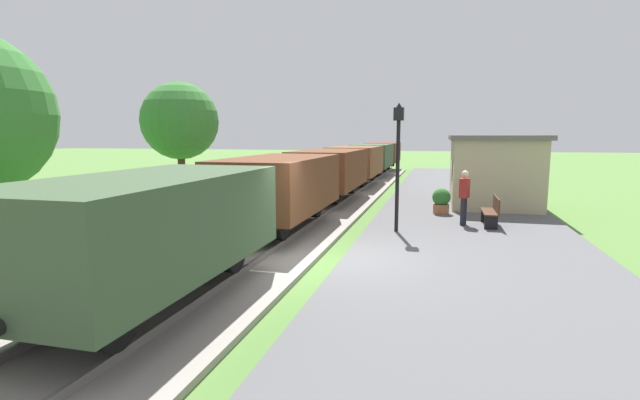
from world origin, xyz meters
The scene contains 12 objects.
ground_plane centered at (0.00, 0.00, 0.00)m, with size 160.00×160.00×0.00m, color #517A38.
platform_slab centered at (3.20, 0.00, 0.12)m, with size 6.00×60.00×0.25m, color #565659.
track_ballast centered at (-2.40, 0.00, 0.06)m, with size 3.80×60.00×0.12m, color gray.
rail_near centered at (-1.68, 0.00, 0.19)m, with size 0.07×60.00×0.14m, color slate.
rail_far centered at (-3.12, 0.00, 0.19)m, with size 0.07×60.00×0.14m, color slate.
freight_train centered at (-2.40, 13.06, 1.40)m, with size 2.50×39.20×2.12m.
station_hut centered at (4.40, 10.14, 1.65)m, with size 3.50×5.80×2.78m.
bench_near_hut centered at (3.92, 4.89, 0.72)m, with size 0.42×1.50×0.91m.
person_waiting centered at (3.07, 4.83, 1.18)m, with size 0.35×0.44×1.71m.
potted_planter centered at (2.40, 6.82, 0.72)m, with size 0.64×0.64×0.92m.
lamp_post_near centered at (1.13, 3.32, 2.80)m, with size 0.28×0.28×3.70m.
tree_trackside_far centered at (-7.23, 5.67, 3.55)m, with size 2.89×2.89×5.01m.
Camera 1 is at (2.30, -10.11, 3.05)m, focal length 26.01 mm.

